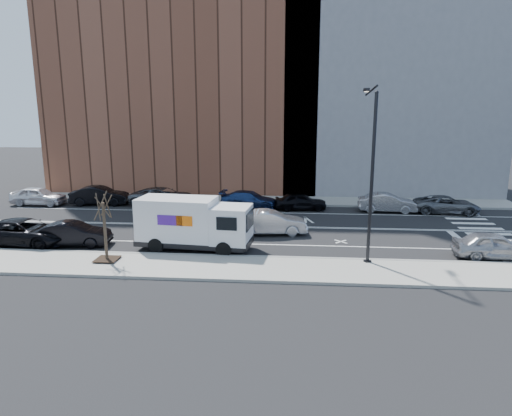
% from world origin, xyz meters
% --- Properties ---
extents(ground, '(120.00, 120.00, 0.00)m').
position_xyz_m(ground, '(0.00, 0.00, 0.00)').
color(ground, black).
rests_on(ground, ground).
extents(sidewalk_near, '(44.00, 3.60, 0.15)m').
position_xyz_m(sidewalk_near, '(0.00, -8.80, 0.07)').
color(sidewalk_near, gray).
rests_on(sidewalk_near, ground).
extents(sidewalk_far, '(44.00, 3.60, 0.15)m').
position_xyz_m(sidewalk_far, '(0.00, 8.80, 0.07)').
color(sidewalk_far, gray).
rests_on(sidewalk_far, ground).
extents(curb_near, '(44.00, 0.25, 0.17)m').
position_xyz_m(curb_near, '(0.00, -7.00, 0.08)').
color(curb_near, gray).
rests_on(curb_near, ground).
extents(curb_far, '(44.00, 0.25, 0.17)m').
position_xyz_m(curb_far, '(0.00, 7.00, 0.08)').
color(curb_far, gray).
rests_on(curb_far, ground).
extents(crosswalk, '(3.00, 14.00, 0.01)m').
position_xyz_m(crosswalk, '(16.00, 0.00, 0.00)').
color(crosswalk, white).
rests_on(crosswalk, ground).
extents(road_markings, '(40.00, 8.60, 0.01)m').
position_xyz_m(road_markings, '(0.00, 0.00, 0.00)').
color(road_markings, white).
rests_on(road_markings, ground).
extents(bldg_brick, '(26.00, 10.00, 22.00)m').
position_xyz_m(bldg_brick, '(-8.00, 15.60, 11.00)').
color(bldg_brick, brown).
rests_on(bldg_brick, ground).
extents(bldg_concrete, '(20.00, 10.00, 26.00)m').
position_xyz_m(bldg_concrete, '(12.00, 15.60, 13.00)').
color(bldg_concrete, slate).
rests_on(bldg_concrete, ground).
extents(streetlight, '(0.44, 4.02, 9.34)m').
position_xyz_m(streetlight, '(7.00, -6.91, 5.08)').
color(streetlight, black).
rests_on(streetlight, ground).
extents(street_tree, '(1.20, 1.20, 3.75)m').
position_xyz_m(street_tree, '(-7.00, -8.40, 1.45)').
color(street_tree, black).
rests_on(street_tree, ground).
extents(fedex_van, '(6.92, 2.96, 3.07)m').
position_xyz_m(fedex_van, '(-2.85, -5.60, 1.61)').
color(fedex_van, black).
rests_on(fedex_van, ground).
extents(far_parked_a, '(4.66, 1.94, 1.58)m').
position_xyz_m(far_parked_a, '(-18.82, 5.57, 0.79)').
color(far_parked_a, silver).
rests_on(far_parked_a, ground).
extents(far_parked_b, '(5.03, 2.20, 1.61)m').
position_xyz_m(far_parked_b, '(-13.60, 6.10, 0.80)').
color(far_parked_b, black).
rests_on(far_parked_b, ground).
extents(far_parked_c, '(5.90, 3.16, 1.57)m').
position_xyz_m(far_parked_c, '(-8.00, 6.01, 0.79)').
color(far_parked_c, '#54565C').
rests_on(far_parked_c, ground).
extents(far_parked_d, '(5.05, 2.49, 1.41)m').
position_xyz_m(far_parked_d, '(-0.65, 5.93, 0.71)').
color(far_parked_d, navy).
rests_on(far_parked_d, ground).
extents(far_parked_e, '(4.34, 2.05, 1.43)m').
position_xyz_m(far_parked_e, '(3.57, 5.56, 0.72)').
color(far_parked_e, black).
rests_on(far_parked_e, ground).
extents(far_parked_f, '(4.64, 1.81, 1.51)m').
position_xyz_m(far_parked_f, '(10.49, 5.39, 0.75)').
color(far_parked_f, '#9E9EA3').
rests_on(far_parked_f, ground).
extents(far_parked_g, '(5.17, 2.69, 1.39)m').
position_xyz_m(far_parked_g, '(15.09, 5.30, 0.70)').
color(far_parked_g, '#575A60').
rests_on(far_parked_g, ground).
extents(driving_sedan, '(4.99, 2.31, 1.58)m').
position_xyz_m(driving_sedan, '(1.48, -1.92, 0.79)').
color(driving_sedan, '#B2B3B7').
rests_on(driving_sedan, ground).
extents(near_parked_rear_a, '(4.62, 2.04, 1.47)m').
position_xyz_m(near_parked_rear_a, '(-10.31, -5.51, 0.74)').
color(near_parked_rear_a, black).
rests_on(near_parked_rear_a, ground).
extents(near_parked_rear_b, '(5.82, 2.87, 1.59)m').
position_xyz_m(near_parked_rear_b, '(-13.33, -5.54, 0.79)').
color(near_parked_rear_b, black).
rests_on(near_parked_rear_b, ground).
extents(near_parked_front, '(4.43, 1.90, 1.49)m').
position_xyz_m(near_parked_front, '(14.14, -5.87, 0.75)').
color(near_parked_front, '#A5A4A9').
rests_on(near_parked_front, ground).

